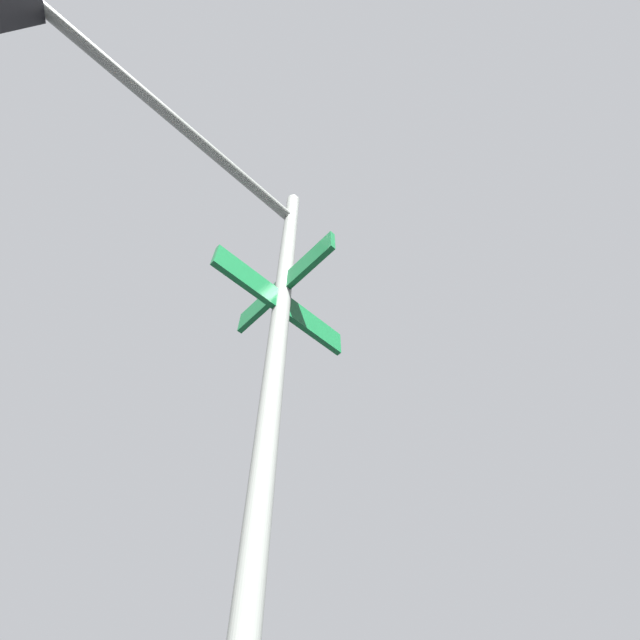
# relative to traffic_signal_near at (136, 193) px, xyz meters

# --- Properties ---
(traffic_signal_near) EXTENTS (2.75, 1.81, 5.47)m
(traffic_signal_near) POSITION_rel_traffic_signal_near_xyz_m (0.00, 0.00, 0.00)
(traffic_signal_near) COLOR slate
(traffic_signal_near) RESTS_ON ground_plane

